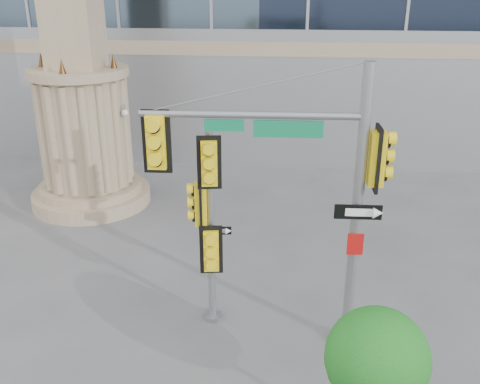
{
  "coord_description": "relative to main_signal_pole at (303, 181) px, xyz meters",
  "views": [
    {
      "loc": [
        1.49,
        -9.26,
        8.04
      ],
      "look_at": [
        0.38,
        2.0,
        3.47
      ],
      "focal_mm": 40.0,
      "sensor_mm": 36.0,
      "label": 1
    }
  ],
  "objects": [
    {
      "name": "main_signal_pole",
      "position": [
        0.0,
        0.0,
        0.0
      ],
      "size": [
        5.08,
        0.62,
        6.54
      ],
      "rotation": [
        0.0,
        0.0,
        0.03
      ],
      "color": "slate",
      "rests_on": "ground"
    },
    {
      "name": "ground",
      "position": [
        -1.78,
        -1.33,
        -4.05
      ],
      "size": [
        120.0,
        120.0,
        0.0
      ],
      "primitive_type": "plane",
      "color": "#545456",
      "rests_on": "ground"
    },
    {
      "name": "secondary_signal_pole",
      "position": [
        -2.13,
        0.55,
        -1.16
      ],
      "size": [
        0.89,
        0.65,
        4.92
      ],
      "rotation": [
        0.0,
        0.0,
        0.15
      ],
      "color": "slate",
      "rests_on": "ground"
    },
    {
      "name": "street_tree",
      "position": [
        1.35,
        -2.98,
        -2.16
      ],
      "size": [
        1.84,
        1.8,
        2.87
      ],
      "color": "gray",
      "rests_on": "ground"
    },
    {
      "name": "monument",
      "position": [
        -7.78,
        7.67,
        1.47
      ],
      "size": [
        4.4,
        4.4,
        16.6
      ],
      "color": "gray",
      "rests_on": "ground"
    }
  ]
}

